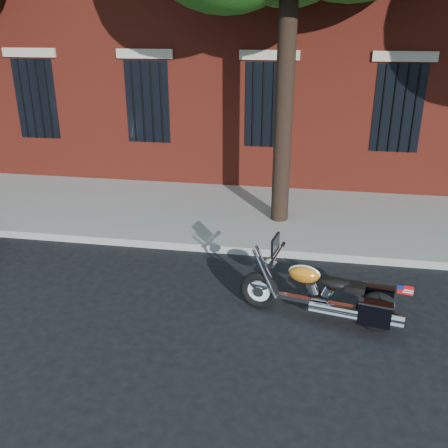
# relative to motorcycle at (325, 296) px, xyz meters

# --- Properties ---
(ground) EXTENTS (120.00, 120.00, 0.00)m
(ground) POSITION_rel_motorcycle_xyz_m (-1.39, 0.69, -0.41)
(ground) COLOR black
(ground) RESTS_ON ground
(curb) EXTENTS (40.00, 0.16, 0.15)m
(curb) POSITION_rel_motorcycle_xyz_m (-1.39, 2.07, -0.34)
(curb) COLOR gray
(curb) RESTS_ON ground
(sidewalk) EXTENTS (40.00, 3.60, 0.15)m
(sidewalk) POSITION_rel_motorcycle_xyz_m (-1.39, 3.95, -0.34)
(sidewalk) COLOR gray
(sidewalk) RESTS_ON ground
(motorcycle) EXTENTS (2.35, 0.97, 1.23)m
(motorcycle) POSITION_rel_motorcycle_xyz_m (0.00, 0.00, 0.00)
(motorcycle) COLOR black
(motorcycle) RESTS_ON ground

